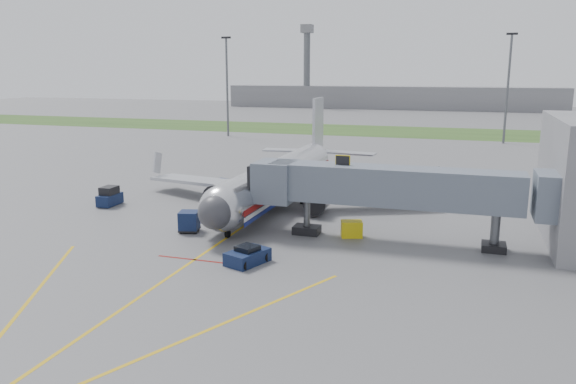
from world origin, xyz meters
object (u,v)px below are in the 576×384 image
(airliner, at_px, (279,178))
(baggage_tug, at_px, (110,197))
(belt_loader, at_px, (256,194))
(pushback_tug, at_px, (248,256))
(ramp_worker, at_px, (210,217))

(airliner, height_order, baggage_tug, airliner)
(airliner, bearing_deg, belt_loader, 168.25)
(pushback_tug, xyz_separation_m, ramp_worker, (-7.00, 8.49, 0.21))
(pushback_tug, height_order, belt_loader, belt_loader)
(baggage_tug, relative_size, belt_loader, 0.60)
(pushback_tug, bearing_deg, baggage_tug, 148.87)
(airliner, xyz_separation_m, ramp_worker, (-3.00, -10.26, -1.88))
(pushback_tug, distance_m, baggage_tug, 23.56)
(baggage_tug, xyz_separation_m, belt_loader, (13.31, 7.17, -0.31))
(pushback_tug, distance_m, ramp_worker, 11.00)
(airliner, relative_size, pushback_tug, 9.84)
(airliner, distance_m, ramp_worker, 10.86)
(baggage_tug, xyz_separation_m, ramp_worker, (13.16, -3.69, -0.11))
(baggage_tug, bearing_deg, airliner, 22.13)
(airliner, xyz_separation_m, baggage_tug, (-16.17, -6.57, -1.77))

